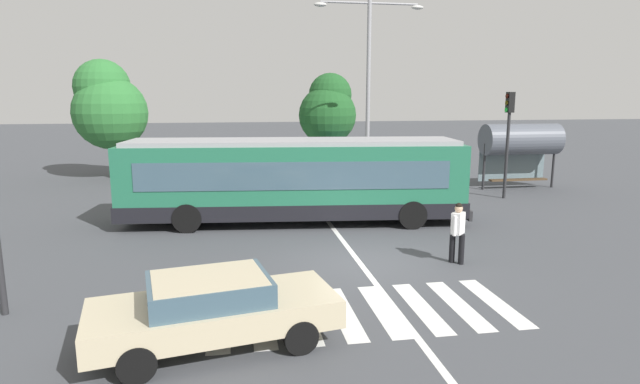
{
  "coord_description": "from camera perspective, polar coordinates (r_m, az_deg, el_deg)",
  "views": [
    {
      "loc": [
        -3.48,
        -13.26,
        4.59
      ],
      "look_at": [
        -0.54,
        3.98,
        1.3
      ],
      "focal_mm": 28.66,
      "sensor_mm": 36.0,
      "label": 1
    }
  ],
  "objects": [
    {
      "name": "pedestrian_crossing_street",
      "position": [
        14.62,
        15.12,
        -4.06
      ],
      "size": [
        0.47,
        0.46,
        1.72
      ],
      "color": "black",
      "rests_on": "ground_plane"
    },
    {
      "name": "ground_plane",
      "position": [
        14.46,
        4.81,
        -7.89
      ],
      "size": [
        160.0,
        160.0,
        0.0
      ],
      "primitive_type": "plane",
      "color": "#424449"
    },
    {
      "name": "background_tree_right",
      "position": [
        30.98,
        0.91,
        9.21
      ],
      "size": [
        3.45,
        3.45,
        5.97
      ],
      "color": "brown",
      "rests_on": "ground_plane"
    },
    {
      "name": "lane_center_line",
      "position": [
        16.29,
        2.76,
        -5.71
      ],
      "size": [
        0.16,
        24.0,
        0.01
      ],
      "primitive_type": "cube",
      "color": "silver",
      "rests_on": "ground_plane"
    },
    {
      "name": "background_tree_left",
      "position": [
        31.07,
        -22.59,
        8.92
      ],
      "size": [
        4.05,
        4.05,
        6.62
      ],
      "color": "brown",
      "rests_on": "ground_plane"
    },
    {
      "name": "foreground_sedan",
      "position": [
        9.84,
        -11.82,
        -12.44
      ],
      "size": [
        4.76,
        2.6,
        1.35
      ],
      "color": "black",
      "rests_on": "ground_plane"
    },
    {
      "name": "parked_car_silver",
      "position": [
        29.45,
        -2.64,
        3.18
      ],
      "size": [
        1.96,
        4.55,
        1.35
      ],
      "color": "black",
      "rests_on": "ground_plane"
    },
    {
      "name": "traffic_light_far_corner",
      "position": [
        24.44,
        20.29,
        6.74
      ],
      "size": [
        0.33,
        0.32,
        4.78
      ],
      "color": "#28282B",
      "rests_on": "ground_plane"
    },
    {
      "name": "twin_arm_street_lamp",
      "position": [
        25.2,
        5.43,
        12.91
      ],
      "size": [
        5.29,
        0.32,
        9.02
      ],
      "color": "#939399",
      "rests_on": "ground_plane"
    },
    {
      "name": "city_transit_bus",
      "position": [
        18.6,
        -2.92,
        1.35
      ],
      "size": [
        12.61,
        3.85,
        3.06
      ],
      "color": "black",
      "rests_on": "ground_plane"
    },
    {
      "name": "parked_car_champagne",
      "position": [
        29.66,
        -13.38,
        2.95
      ],
      "size": [
        2.04,
        4.58,
        1.35
      ],
      "color": "black",
      "rests_on": "ground_plane"
    },
    {
      "name": "crosswalk_painted_stripes",
      "position": [
        11.38,
        4.86,
        -13.13
      ],
      "size": [
        6.57,
        2.8,
        0.01
      ],
      "color": "silver",
      "rests_on": "ground_plane"
    },
    {
      "name": "parked_car_white",
      "position": [
        30.74,
        7.43,
        3.41
      ],
      "size": [
        1.95,
        4.54,
        1.35
      ],
      "color": "black",
      "rests_on": "ground_plane"
    },
    {
      "name": "parked_car_teal",
      "position": [
        29.35,
        -7.81,
        3.06
      ],
      "size": [
        1.88,
        4.5,
        1.35
      ],
      "color": "black",
      "rests_on": "ground_plane"
    },
    {
      "name": "parked_car_blue",
      "position": [
        29.78,
        2.2,
        3.26
      ],
      "size": [
        2.14,
        4.62,
        1.35
      ],
      "color": "black",
      "rests_on": "ground_plane"
    },
    {
      "name": "bus_stop_shelter",
      "position": [
        27.4,
        21.5,
        5.36
      ],
      "size": [
        3.9,
        1.54,
        3.25
      ],
      "color": "#28282B",
      "rests_on": "ground_plane"
    }
  ]
}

